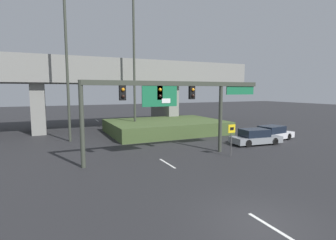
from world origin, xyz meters
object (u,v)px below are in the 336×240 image
(parked_sedan_near_right, at_px, (255,137))
(speed_limit_sign, at_px, (231,135))
(parked_sedan_mid_right, at_px, (272,133))
(signal_gantry, at_px, (173,96))
(highway_light_pole_near, at_px, (66,39))
(highway_light_pole_far, at_px, (134,49))

(parked_sedan_near_right, bearing_deg, speed_limit_sign, -145.20)
(parked_sedan_mid_right, bearing_deg, signal_gantry, -179.32)
(speed_limit_sign, bearing_deg, highway_light_pole_near, 132.86)
(speed_limit_sign, distance_m, parked_sedan_mid_right, 8.47)
(speed_limit_sign, xyz_separation_m, highway_light_pole_far, (-3.23, 12.46, 7.50))
(speed_limit_sign, xyz_separation_m, parked_sedan_near_right, (4.70, 2.62, -0.93))
(signal_gantry, relative_size, highway_light_pole_near, 0.76)
(parked_sedan_mid_right, bearing_deg, highway_light_pole_near, 148.90)
(signal_gantry, xyz_separation_m, highway_light_pole_far, (0.64, 10.84, 4.74))
(highway_light_pole_near, bearing_deg, speed_limit_sign, -47.14)
(highway_light_pole_far, xyz_separation_m, parked_sedan_mid_right, (10.89, -8.96, -8.43))
(signal_gantry, distance_m, parked_sedan_near_right, 9.40)
(signal_gantry, relative_size, highway_light_pole_far, 0.78)
(highway_light_pole_far, bearing_deg, parked_sedan_mid_right, -39.44)
(highway_light_pole_far, height_order, parked_sedan_mid_right, highway_light_pole_far)
(signal_gantry, bearing_deg, parked_sedan_near_right, 6.68)
(highway_light_pole_near, relative_size, highway_light_pole_far, 1.03)
(speed_limit_sign, height_order, highway_light_pole_near, highway_light_pole_near)
(highway_light_pole_far, relative_size, parked_sedan_mid_right, 3.74)
(signal_gantry, xyz_separation_m, speed_limit_sign, (3.88, -1.62, -2.77))
(signal_gantry, height_order, highway_light_pole_near, highway_light_pole_near)
(speed_limit_sign, relative_size, parked_sedan_near_right, 0.52)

